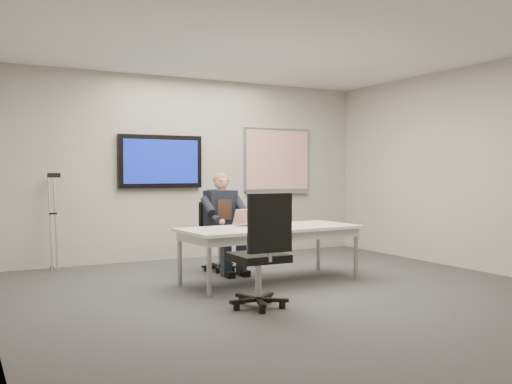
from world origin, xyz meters
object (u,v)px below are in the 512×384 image
office_chair_far (218,249)px  seated_person (226,233)px  office_chair_near (261,273)px  conference_table (270,233)px  laptop (246,222)px

office_chair_far → seated_person: (0.01, -0.24, 0.24)m
seated_person → office_chair_near: bearing=-111.6°
conference_table → seated_person: bearing=100.7°
conference_table → office_chair_near: size_ratio=1.97×
office_chair_near → seated_person: size_ratio=0.86×
laptop → office_chair_far: bearing=72.1°
office_chair_near → laptop: (0.51, 1.32, 0.37)m
office_chair_near → laptop: bearing=-110.4°
office_chair_far → seated_person: 0.34m
office_chair_far → laptop: size_ratio=2.65×
office_chair_far → laptop: bearing=-111.4°
seated_person → laptop: seated_person is taller
office_chair_far → office_chair_near: (-0.52, -2.18, 0.06)m
office_chair_near → seated_person: 2.03m
conference_table → office_chair_near: bearing=-127.0°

